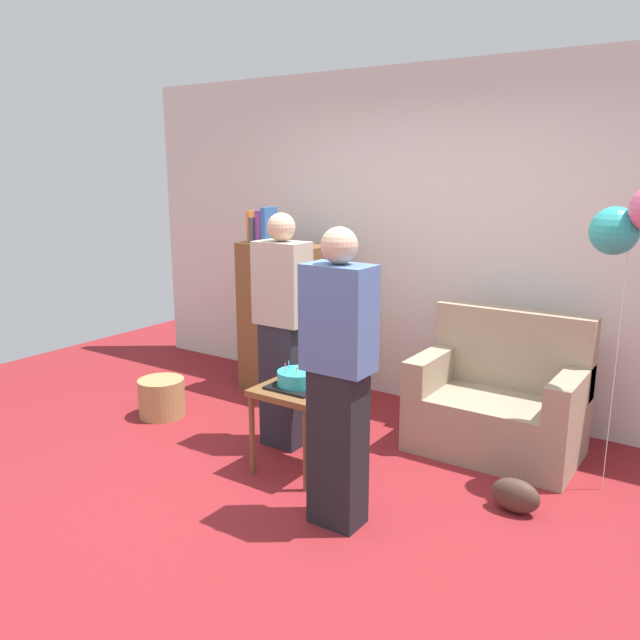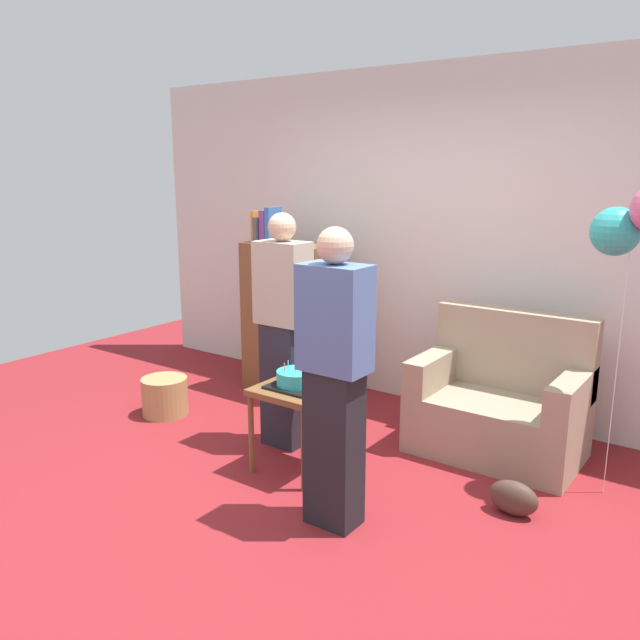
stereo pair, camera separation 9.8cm
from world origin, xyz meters
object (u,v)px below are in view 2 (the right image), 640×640
couch (500,404)px  handbag (513,498)px  bookshelf (289,317)px  balloon_bunch (632,222)px  person_blowing_candles (283,330)px  birthday_cake (297,379)px  person_holding_cake (334,379)px  wicker_basket (165,396)px  side_table (297,399)px

couch → handbag: couch is taller
couch → bookshelf: size_ratio=0.69×
balloon_bunch → person_blowing_candles: bearing=-165.6°
birthday_cake → balloon_bunch: 2.13m
birthday_cake → person_holding_cake: 0.72m
person_holding_cake → wicker_basket: (-2.00, 0.55, -0.68)m
side_table → person_blowing_candles: person_blowing_candles is taller
birthday_cake → handbag: size_ratio=1.14×
person_holding_cake → handbag: (0.78, 0.66, -0.73)m
bookshelf → handbag: size_ratio=5.70×
wicker_basket → side_table: bearing=-5.8°
couch → bookshelf: 1.96m
bookshelf → birthday_cake: 1.50m
handbag → couch: bearing=116.1°
couch → birthday_cake: 1.43m
side_table → wicker_basket: side_table is taller
bookshelf → side_table: size_ratio=2.84×
bookshelf → handbag: bearing=-21.1°
birthday_cake → balloon_bunch: size_ratio=0.17×
couch → balloon_bunch: balloon_bunch is taller
balloon_bunch → birthday_cake: bearing=-155.4°
bookshelf → birthday_cake: size_ratio=4.99×
birthday_cake → person_holding_cake: (0.56, -0.40, 0.22)m
person_blowing_candles → person_holding_cake: (0.88, -0.66, 0.00)m
person_blowing_candles → handbag: bearing=-22.4°
couch → person_holding_cake: person_holding_cake is taller
side_table → birthday_cake: birthday_cake is taller
person_blowing_candles → balloon_bunch: bearing=-7.9°
side_table → birthday_cake: (0.00, -0.00, 0.13)m
bookshelf → handbag: 2.54m
person_holding_cake → balloon_bunch: bearing=-110.9°
bookshelf → balloon_bunch: size_ratio=0.87×
side_table → birthday_cake: 0.13m
wicker_basket → handbag: size_ratio=1.29×
birthday_cake → wicker_basket: bearing=174.2°
couch → balloon_bunch: size_ratio=0.60×
side_table → handbag: 1.41m
birthday_cake → person_blowing_candles: size_ratio=0.20×
birthday_cake → wicker_basket: 1.52m
handbag → balloon_bunch: (0.37, 0.52, 1.53)m
person_holding_cake → wicker_basket: size_ratio=4.53×
couch → bookshelf: bookshelf is taller
handbag → balloon_bunch: 1.66m
bookshelf → balloon_bunch: (2.67, -0.37, 0.96)m
couch → birthday_cake: couch is taller
wicker_basket → balloon_bunch: bearing=11.4°
side_table → person_blowing_candles: (-0.32, 0.26, 0.35)m
side_table → birthday_cake: size_ratio=1.76×
birthday_cake → person_blowing_candles: (-0.32, 0.26, 0.22)m
bookshelf → person_blowing_candles: (0.65, -0.89, 0.17)m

